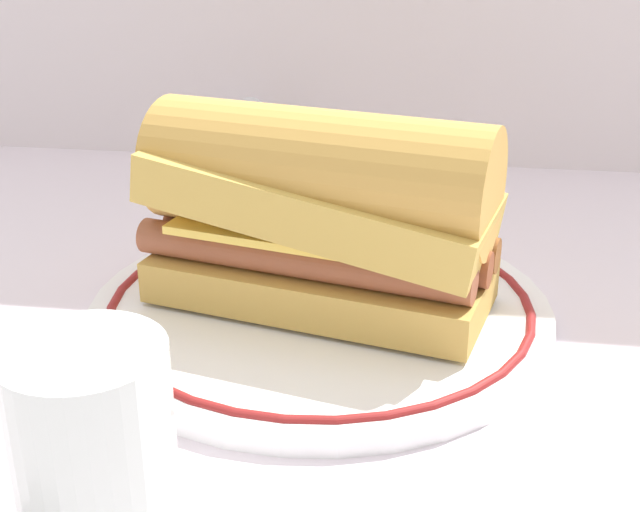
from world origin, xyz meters
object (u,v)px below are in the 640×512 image
(sausage_sandwich, at_px, (320,209))
(plate, at_px, (320,309))
(salt_shaker, at_px, (252,139))
(drinking_glass, at_px, (95,465))

(sausage_sandwich, bearing_deg, plate, -76.60)
(sausage_sandwich, height_order, salt_shaker, sausage_sandwich)
(sausage_sandwich, xyz_separation_m, salt_shaker, (-0.10, 0.28, -0.04))
(sausage_sandwich, xyz_separation_m, drinking_glass, (-0.06, -0.21, -0.03))
(plate, distance_m, salt_shaker, 0.30)
(drinking_glass, relative_size, salt_shaker, 1.25)
(plate, distance_m, drinking_glass, 0.23)
(salt_shaker, bearing_deg, drinking_glass, -85.41)
(plate, distance_m, sausage_sandwich, 0.07)
(sausage_sandwich, relative_size, salt_shaker, 2.97)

